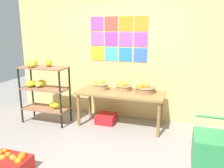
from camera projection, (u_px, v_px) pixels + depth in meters
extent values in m
plane|color=gray|center=(89.00, 160.00, 3.23)|extent=(9.50, 9.50, 0.00)
cube|color=#EEC572|center=(123.00, 50.00, 4.55)|extent=(4.78, 0.06, 2.79)
cube|color=purple|center=(97.00, 24.00, 4.55)|extent=(0.27, 0.01, 0.27)
cube|color=#CE4A3D|center=(111.00, 24.00, 4.46)|extent=(0.27, 0.01, 0.27)
cube|color=orange|center=(126.00, 23.00, 4.37)|extent=(0.27, 0.01, 0.27)
cube|color=orange|center=(141.00, 23.00, 4.28)|extent=(0.27, 0.01, 0.27)
cube|color=#9C56A4|center=(97.00, 39.00, 4.63)|extent=(0.27, 0.01, 0.27)
cube|color=purple|center=(111.00, 39.00, 4.54)|extent=(0.27, 0.01, 0.27)
cube|color=#AC4BB3|center=(126.00, 39.00, 4.45)|extent=(0.27, 0.01, 0.27)
cube|color=purple|center=(141.00, 39.00, 4.36)|extent=(0.27, 0.01, 0.27)
cube|color=yellow|center=(97.00, 54.00, 4.70)|extent=(0.27, 0.01, 0.27)
cube|color=#3EA7BC|center=(111.00, 54.00, 4.61)|extent=(0.27, 0.01, 0.27)
cube|color=#267CD1|center=(125.00, 55.00, 4.52)|extent=(0.27, 0.01, 0.27)
cube|color=blue|center=(140.00, 55.00, 4.43)|extent=(0.27, 0.01, 0.27)
cylinder|color=black|center=(20.00, 96.00, 4.39)|extent=(0.04, 0.04, 1.11)
cylinder|color=black|center=(60.00, 100.00, 4.13)|extent=(0.04, 0.04, 1.11)
cylinder|color=black|center=(32.00, 91.00, 4.73)|extent=(0.04, 0.04, 1.11)
cylinder|color=black|center=(70.00, 94.00, 4.47)|extent=(0.04, 0.04, 1.11)
cube|color=#885E42|center=(46.00, 108.00, 4.50)|extent=(0.91, 0.40, 0.03)
ellipsoid|color=yellow|center=(58.00, 104.00, 4.46)|extent=(0.19, 0.29, 0.14)
ellipsoid|color=yellow|center=(54.00, 105.00, 4.47)|extent=(0.25, 0.17, 0.10)
cube|color=#885E42|center=(45.00, 88.00, 4.40)|extent=(0.91, 0.40, 0.02)
ellipsoid|color=yellow|center=(31.00, 84.00, 4.47)|extent=(0.26, 0.32, 0.12)
ellipsoid|color=yellow|center=(42.00, 83.00, 4.47)|extent=(0.21, 0.24, 0.14)
ellipsoid|color=yellow|center=(38.00, 84.00, 4.46)|extent=(0.28, 0.31, 0.11)
cube|color=#885E42|center=(43.00, 68.00, 4.30)|extent=(0.91, 0.40, 0.02)
ellipsoid|color=yellow|center=(32.00, 62.00, 4.47)|extent=(0.23, 0.20, 0.15)
ellipsoid|color=yellow|center=(49.00, 63.00, 4.33)|extent=(0.22, 0.24, 0.14)
ellipsoid|color=yellow|center=(31.00, 64.00, 4.25)|extent=(0.27, 0.25, 0.11)
cube|color=olive|center=(121.00, 93.00, 4.24)|extent=(1.61, 0.66, 0.04)
cylinder|color=olive|center=(79.00, 110.00, 4.29)|extent=(0.06, 0.06, 0.63)
cylinder|color=olive|center=(159.00, 120.00, 3.84)|extent=(0.06, 0.06, 0.63)
cylinder|color=olive|center=(90.00, 102.00, 4.79)|extent=(0.06, 0.06, 0.63)
cylinder|color=olive|center=(162.00, 109.00, 4.34)|extent=(0.06, 0.06, 0.63)
cylinder|color=#9D714D|center=(124.00, 88.00, 4.35)|extent=(0.29, 0.29, 0.09)
torus|color=#A2744D|center=(124.00, 85.00, 4.34)|extent=(0.32, 0.32, 0.02)
sphere|color=gold|center=(125.00, 84.00, 4.36)|extent=(0.10, 0.10, 0.10)
sphere|color=gold|center=(122.00, 85.00, 4.29)|extent=(0.09, 0.09, 0.09)
sphere|color=gold|center=(122.00, 84.00, 4.33)|extent=(0.11, 0.11, 0.11)
sphere|color=gold|center=(121.00, 84.00, 4.39)|extent=(0.11, 0.11, 0.11)
sphere|color=gold|center=(123.00, 83.00, 4.40)|extent=(0.10, 0.10, 0.10)
sphere|color=gold|center=(123.00, 85.00, 4.30)|extent=(0.09, 0.09, 0.09)
cylinder|color=tan|center=(101.00, 87.00, 4.37)|extent=(0.27, 0.27, 0.12)
torus|color=tan|center=(101.00, 84.00, 4.35)|extent=(0.30, 0.30, 0.03)
sphere|color=gold|center=(100.00, 83.00, 4.35)|extent=(0.11, 0.11, 0.11)
sphere|color=gold|center=(98.00, 83.00, 4.33)|extent=(0.09, 0.09, 0.09)
sphere|color=gold|center=(96.00, 83.00, 4.33)|extent=(0.09, 0.09, 0.09)
sphere|color=gold|center=(102.00, 82.00, 4.37)|extent=(0.10, 0.10, 0.10)
sphere|color=gold|center=(101.00, 83.00, 4.34)|extent=(0.09, 0.09, 0.09)
cylinder|color=#936945|center=(145.00, 90.00, 4.20)|extent=(0.36, 0.36, 0.09)
torus|color=#8D6A4A|center=(145.00, 87.00, 4.19)|extent=(0.39, 0.39, 0.03)
sphere|color=orange|center=(147.00, 86.00, 4.19)|extent=(0.08, 0.08, 0.08)
sphere|color=orange|center=(146.00, 85.00, 4.27)|extent=(0.09, 0.09, 0.09)
sphere|color=orange|center=(140.00, 87.00, 4.14)|extent=(0.10, 0.10, 0.10)
sphere|color=orange|center=(144.00, 85.00, 4.25)|extent=(0.10, 0.10, 0.10)
sphere|color=orange|center=(147.00, 86.00, 4.18)|extent=(0.09, 0.09, 0.09)
cube|color=#B21B20|center=(106.00, 118.00, 4.49)|extent=(0.37, 0.35, 0.17)
cube|color=red|center=(10.00, 164.00, 2.96)|extent=(0.52, 0.34, 0.19)
sphere|color=orange|center=(14.00, 159.00, 2.92)|extent=(0.08, 0.08, 0.08)
sphere|color=orange|center=(5.00, 151.00, 3.07)|extent=(0.08, 0.08, 0.08)
sphere|color=orange|center=(12.00, 158.00, 2.94)|extent=(0.08, 0.08, 0.08)
sphere|color=orange|center=(21.00, 157.00, 2.92)|extent=(0.10, 0.10, 0.10)
sphere|color=orange|center=(18.00, 161.00, 2.85)|extent=(0.09, 0.09, 0.09)
sphere|color=orange|center=(3.00, 158.00, 2.94)|extent=(0.09, 0.09, 0.09)
sphere|color=orange|center=(8.00, 155.00, 2.99)|extent=(0.07, 0.07, 0.07)
sphere|color=orange|center=(22.00, 155.00, 2.97)|extent=(0.09, 0.09, 0.09)
cube|color=#2B8847|center=(222.00, 153.00, 2.45)|extent=(0.61, 0.43, 0.36)
cylinder|color=#2B8847|center=(222.00, 118.00, 2.60)|extent=(0.58, 0.03, 0.03)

